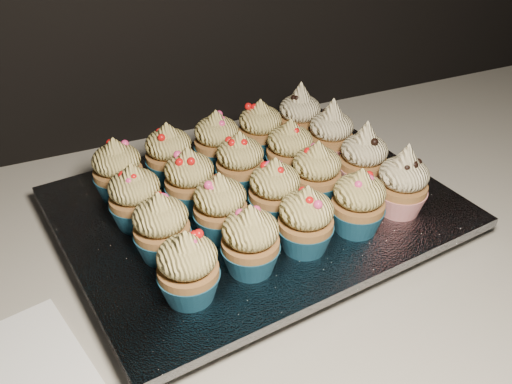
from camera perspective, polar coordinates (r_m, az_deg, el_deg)
worktop at (r=0.70m, az=-14.55°, el=-9.14°), size 2.44×0.64×0.04m
baking_tray at (r=0.73m, az=0.00°, el=-2.53°), size 0.47×0.38×0.02m
foil_lining at (r=0.72m, az=0.00°, el=-1.45°), size 0.51×0.42×0.01m
cupcake_0 at (r=0.57m, az=-6.81°, el=-7.57°), size 0.06×0.06×0.08m
cupcake_1 at (r=0.60m, az=-0.55°, el=-4.93°), size 0.06×0.06×0.08m
cupcake_2 at (r=0.63m, az=5.00°, el=-2.89°), size 0.06×0.06×0.08m
cupcake_3 at (r=0.66m, az=10.20°, el=-1.07°), size 0.06×0.06×0.08m
cupcake_4 at (r=0.70m, az=14.44°, el=0.85°), size 0.06×0.06×0.10m
cupcake_5 at (r=0.62m, az=-9.41°, el=-3.54°), size 0.06×0.06×0.08m
cupcake_6 at (r=0.65m, az=-3.59°, el=-1.54°), size 0.06×0.06×0.08m
cupcake_7 at (r=0.67m, az=1.89°, el=0.05°), size 0.06×0.06×0.08m
cupcake_8 at (r=0.71m, az=6.05°, el=1.81°), size 0.06×0.06×0.08m
cupcake_9 at (r=0.74m, az=10.68°, el=3.28°), size 0.06×0.06×0.10m
cupcake_10 at (r=0.68m, az=-11.97°, el=-0.54°), size 0.06×0.06×0.08m
cupcake_11 at (r=0.70m, az=-6.64°, el=1.17°), size 0.06×0.06×0.08m
cupcake_12 at (r=0.73m, az=-1.59°, el=2.86°), size 0.06×0.06×0.08m
cupcake_13 at (r=0.75m, az=3.39°, el=4.16°), size 0.06×0.06×0.08m
cupcake_14 at (r=0.79m, az=7.50°, el=5.72°), size 0.06×0.06×0.10m
cupcake_15 at (r=0.73m, az=-13.66°, el=2.11°), size 0.06×0.06×0.08m
cupcake_16 at (r=0.75m, az=-8.68°, el=3.75°), size 0.06×0.06×0.08m
cupcake_17 at (r=0.78m, az=-3.93°, el=5.10°), size 0.06×0.06×0.08m
cupcake_18 at (r=0.80m, az=0.43°, el=6.25°), size 0.06×0.06×0.08m
cupcake_19 at (r=0.84m, az=4.39°, el=7.52°), size 0.06×0.06×0.10m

